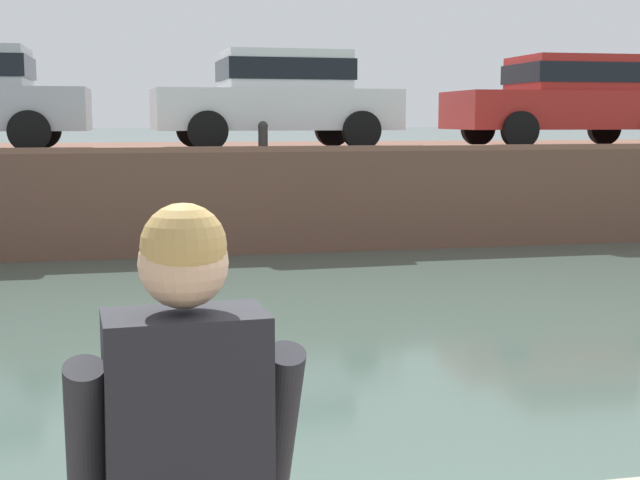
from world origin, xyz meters
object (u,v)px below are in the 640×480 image
car_right_inner_red (570,97)px  mooring_bollard_mid (263,135)px  car_centre_white (278,96)px  person_seated_left (185,456)px

car_right_inner_red → mooring_bollard_mid: (-5.56, -1.25, -0.61)m
car_centre_white → person_seated_left: car_centre_white is taller
mooring_bollard_mid → person_seated_left: size_ratio=0.46×
car_right_inner_red → mooring_bollard_mid: 5.73m
car_centre_white → mooring_bollard_mid: 1.46m
car_right_inner_red → car_centre_white: bearing=180.0°
car_centre_white → car_right_inner_red: (5.11, -0.00, 0.00)m
car_right_inner_red → person_seated_left: (-7.46, -12.26, -1.15)m
mooring_bollard_mid → car_right_inner_red: bearing=12.7°
car_right_inner_red → mooring_bollard_mid: car_right_inner_red is taller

